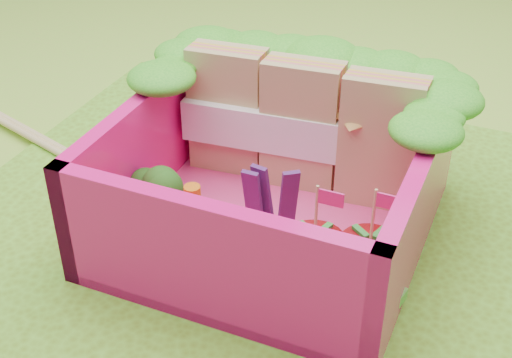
{
  "coord_description": "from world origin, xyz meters",
  "views": [
    {
      "loc": [
        1.09,
        -2.35,
        2.0
      ],
      "look_at": [
        0.08,
        -0.01,
        0.28
      ],
      "focal_mm": 50.0,
      "sensor_mm": 36.0,
      "label": 1
    }
  ],
  "objects": [
    {
      "name": "ground",
      "position": [
        0.0,
        0.0,
        0.0
      ],
      "size": [
        14.0,
        14.0,
        0.0
      ],
      "primitive_type": "plane",
      "color": "#94D73C",
      "rests_on": "ground"
    },
    {
      "name": "chopsticks",
      "position": [
        -1.06,
        0.13,
        0.05
      ],
      "size": [
        2.14,
        0.69,
        0.04
      ],
      "color": "#D9AE77",
      "rests_on": "placemat"
    },
    {
      "name": "broccoli",
      "position": [
        -0.31,
        -0.26,
        0.25
      ],
      "size": [
        0.34,
        0.34,
        0.24
      ],
      "color": "#78A851",
      "rests_on": "bento_floor"
    },
    {
      "name": "strawberry_right",
      "position": [
        0.66,
        -0.28,
        0.2
      ],
      "size": [
        0.23,
        0.23,
        0.47
      ],
      "color": "red",
      "rests_on": "bento_floor"
    },
    {
      "name": "purple_wedges",
      "position": [
        0.19,
        -0.14,
        0.27
      ],
      "size": [
        0.2,
        0.1,
        0.38
      ],
      "color": "#511A5C",
      "rests_on": "bento_floor"
    },
    {
      "name": "strawberry_left",
      "position": [
        0.46,
        -0.34,
        0.21
      ],
      "size": [
        0.24,
        0.24,
        0.48
      ],
      "color": "red",
      "rests_on": "bento_floor"
    },
    {
      "name": "bento_floor",
      "position": [
        0.16,
        -0.01,
        0.06
      ],
      "size": [
        1.3,
        1.3,
        0.05
      ],
      "primitive_type": "cube",
      "color": "#F03D88",
      "rests_on": "placemat"
    },
    {
      "name": "carrot_sticks",
      "position": [
        -0.13,
        -0.31,
        0.21
      ],
      "size": [
        0.16,
        0.14,
        0.28
      ],
      "color": "orange",
      "rests_on": "bento_floor"
    },
    {
      "name": "placemat",
      "position": [
        0.0,
        0.0,
        0.01
      ],
      "size": [
        2.6,
        2.6,
        0.03
      ],
      "primitive_type": "cube",
      "color": "#68A124",
      "rests_on": "ground"
    },
    {
      "name": "bento_box",
      "position": [
        0.16,
        -0.01,
        0.31
      ],
      "size": [
        1.3,
        1.3,
        0.55
      ],
      "color": "#FF1582",
      "rests_on": "placemat"
    },
    {
      "name": "lettuce_ruffle",
      "position": [
        0.16,
        0.45,
        0.64
      ],
      "size": [
        1.43,
        0.76,
        0.11
      ],
      "color": "green",
      "rests_on": "bento_box"
    },
    {
      "name": "snap_peas",
      "position": [
        0.55,
        -0.22,
        0.11
      ],
      "size": [
        0.64,
        0.57,
        0.05
      ],
      "color": "green",
      "rests_on": "bento_floor"
    },
    {
      "name": "sandwich_stack",
      "position": [
        0.17,
        0.33,
        0.38
      ],
      "size": [
        1.13,
        0.27,
        0.62
      ],
      "color": "tan",
      "rests_on": "bento_floor"
    }
  ]
}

